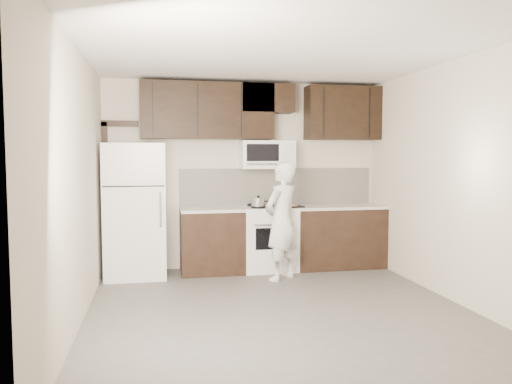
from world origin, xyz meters
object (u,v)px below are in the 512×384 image
object	(u,v)px
stove	(269,238)
refrigerator	(135,211)
person	(282,221)
microwave	(267,155)

from	to	relation	value
stove	refrigerator	world-z (taller)	refrigerator
refrigerator	person	distance (m)	1.97
stove	refrigerator	size ratio (longest dim) A/B	0.52
microwave	stove	bearing A→B (deg)	-89.90
microwave	refrigerator	distance (m)	2.00
stove	microwave	size ratio (longest dim) A/B	1.24
stove	microwave	distance (m)	1.20
person	microwave	bearing A→B (deg)	-126.18
refrigerator	person	size ratio (longest dim) A/B	1.15
microwave	refrigerator	world-z (taller)	microwave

